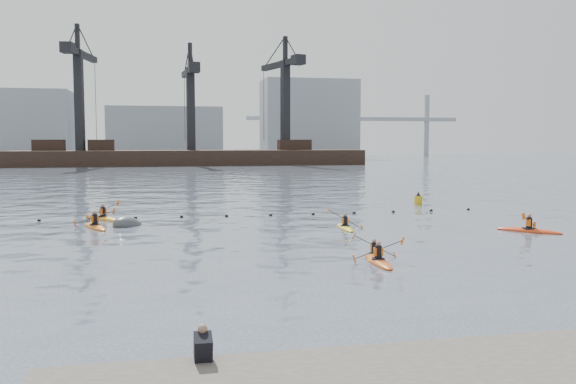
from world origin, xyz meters
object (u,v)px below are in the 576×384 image
kayaker_2 (95,226)px  kayaker_5 (103,218)px  mooring_buoy (128,226)px  kayaker_0 (378,261)px  nav_buoy (418,200)px  kayaker_3 (345,227)px  kayaker_1 (374,255)px  kayaker_4 (529,230)px

kayaker_2 → kayaker_5: (0.12, 3.91, -0.00)m
kayaker_2 → mooring_buoy: bearing=-5.4°
kayaker_0 → kayaker_2: kayaker_2 is taller
mooring_buoy → nav_buoy: (22.33, 7.87, 0.35)m
kayaker_2 → kayaker_5: size_ratio=1.08×
kayaker_3 → mooring_buoy: kayaker_3 is taller
kayaker_2 → kayaker_5: kayaker_5 is taller
nav_buoy → kayaker_3: bearing=-129.8°
kayaker_0 → nav_buoy: 24.48m
kayaker_1 → kayaker_5: (-12.98, 15.76, 0.02)m
kayaker_2 → kayaker_5: 3.91m
kayaker_0 → kayaker_4: (11.39, 6.55, 0.01)m
kayaker_2 → mooring_buoy: size_ratio=1.65×
kayaker_1 → nav_buoy: size_ratio=2.43×
kayaker_3 → kayaker_5: (-14.27, 7.24, 0.01)m
kayaker_1 → kayaker_4: kayaker_4 is taller
kayaker_2 → kayaker_3: (14.39, -3.34, -0.01)m
kayaker_4 → mooring_buoy: bearing=-59.9°
kayaker_3 → kayaker_5: size_ratio=0.97×
kayaker_5 → mooring_buoy: 3.77m
mooring_buoy → kayaker_4: bearing=-18.0°
kayaker_5 → mooring_buoy: kayaker_5 is taller
kayaker_3 → kayaker_4: (9.79, -3.36, 0.01)m
kayaker_1 → kayaker_5: size_ratio=0.84×
kayaker_0 → kayaker_4: 13.14m
kayaker_4 → mooring_buoy: (-22.33, 7.25, -0.11)m
kayaker_1 → nav_buoy: bearing=86.5°
kayaker_0 → kayaker_1: kayaker_0 is taller
kayaker_0 → kayaker_4: bearing=33.0°
nav_buoy → kayaker_5: bearing=-169.4°
kayaker_4 → mooring_buoy: kayaker_4 is taller
kayaker_5 → kayaker_1: bearing=-86.8°
kayaker_5 → kayaker_0: bearing=-89.8°
nav_buoy → kayaker_2: bearing=-160.8°
kayaker_1 → kayaker_3: bearing=106.6°
kayaker_0 → kayaker_2: (-12.78, 13.25, 0.01)m
kayaker_1 → nav_buoy: (11.07, 20.27, 0.26)m
mooring_buoy → nav_buoy: 23.68m
kayaker_1 → kayaker_2: 17.67m
kayaker_0 → kayaker_5: (-12.66, 17.15, 0.01)m
kayaker_0 → mooring_buoy: size_ratio=1.51×
kayaker_5 → nav_buoy: bearing=-25.6°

